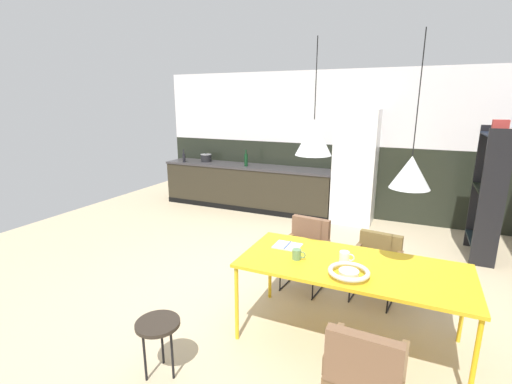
{
  "coord_description": "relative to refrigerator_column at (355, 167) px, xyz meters",
  "views": [
    {
      "loc": [
        1.67,
        -3.35,
        2.14
      ],
      "look_at": [
        -0.28,
        0.95,
        0.94
      ],
      "focal_mm": 25.27,
      "sensor_mm": 36.0,
      "label": 1
    }
  ],
  "objects": [
    {
      "name": "kitchen_counter",
      "position": [
        -2.13,
        -0.0,
        -0.56
      ],
      "size": [
        3.53,
        0.63,
        0.88
      ],
      "color": "#2D281C",
      "rests_on": "ground"
    },
    {
      "name": "cooking_pot",
      "position": [
        -3.12,
        0.06,
        -0.04
      ],
      "size": [
        0.23,
        0.23,
        0.18
      ],
      "color": "black",
      "rests_on": "kitchen_counter"
    },
    {
      "name": "mug_white_ceramic",
      "position": [
        0.09,
        -3.55,
        -0.2
      ],
      "size": [
        0.13,
        0.08,
        0.09
      ],
      "color": "#5B8456",
      "rests_on": "dining_table"
    },
    {
      "name": "armchair_near_window",
      "position": [
        0.82,
        -4.36,
        -0.51
      ],
      "size": [
        0.5,
        0.49,
        0.79
      ],
      "rotation": [
        0.0,
        0.0,
        -0.03
      ],
      "color": "brown",
      "rests_on": "ground"
    },
    {
      "name": "armchair_facing_counter",
      "position": [
        -0.09,
        -2.63,
        -0.49
      ],
      "size": [
        0.53,
        0.52,
        0.81
      ],
      "rotation": [
        0.0,
        0.0,
        3.04
      ],
      "color": "brown",
      "rests_on": "ground"
    },
    {
      "name": "pendant_lamp_over_table_near",
      "position": [
        0.18,
        -3.45,
        0.84
      ],
      "size": [
        0.31,
        0.31,
        0.95
      ],
      "color": "black"
    },
    {
      "name": "dining_table",
      "position": [
        0.57,
        -3.46,
        -0.29
      ],
      "size": [
        1.95,
        0.88,
        0.76
      ],
      "color": "gold",
      "rests_on": "ground"
    },
    {
      "name": "bottle_spice_small",
      "position": [
        -3.5,
        -0.2,
        -0.02
      ],
      "size": [
        0.06,
        0.06,
        0.27
      ],
      "color": "black",
      "rests_on": "kitchen_counter"
    },
    {
      "name": "refrigerator_column",
      "position": [
        0.0,
        0.0,
        0.0
      ],
      "size": [
        0.71,
        0.6,
        2.01
      ],
      "primitive_type": "cube",
      "color": "silver",
      "rests_on": "ground"
    },
    {
      "name": "ground_plane",
      "position": [
        -0.67,
        -3.08,
        -1.0
      ],
      "size": [
        9.1,
        9.1,
        0.0
      ],
      "primitive_type": "plane",
      "color": "tan"
    },
    {
      "name": "open_shelf_unit",
      "position": [
        1.91,
        -0.83,
        -0.01
      ],
      "size": [
        0.3,
        0.76,
        1.91
      ],
      "rotation": [
        0.0,
        0.0,
        -1.57
      ],
      "color": "black",
      "rests_on": "ground"
    },
    {
      "name": "armchair_far_side",
      "position": [
        0.7,
        -2.56,
        -0.54
      ],
      "size": [
        0.54,
        0.53,
        0.72
      ],
      "rotation": [
        0.0,
        0.0,
        3.01
      ],
      "color": "brown",
      "rests_on": "ground"
    },
    {
      "name": "pendant_lamp_over_table_far",
      "position": [
        0.96,
        -3.48,
        0.61
      ],
      "size": [
        0.3,
        0.3,
        1.16
      ],
      "color": "black"
    },
    {
      "name": "open_book",
      "position": [
        -0.08,
        -3.31,
        -0.24
      ],
      "size": [
        0.26,
        0.21,
        0.02
      ],
      "color": "white",
      "rests_on": "dining_table"
    },
    {
      "name": "back_wall_splashback_dark",
      "position": [
        -0.67,
        0.36,
        -0.33
      ],
      "size": [
        6.71,
        0.12,
        1.34
      ],
      "primitive_type": "cube",
      "color": "black",
      "rests_on": "ground"
    },
    {
      "name": "mug_glass_clear",
      "position": [
        0.5,
        -3.44,
        -0.2
      ],
      "size": [
        0.13,
        0.09,
        0.1
      ],
      "color": "white",
      "rests_on": "dining_table"
    },
    {
      "name": "side_stool",
      "position": [
        -0.72,
        -4.5,
        -0.58
      ],
      "size": [
        0.35,
        0.35,
        0.47
      ],
      "color": "#2D261E",
      "rests_on": "ground"
    },
    {
      "name": "fruit_bowl",
      "position": [
        0.58,
        -3.7,
        -0.2
      ],
      "size": [
        0.33,
        0.33,
        0.07
      ],
      "color": "silver",
      "rests_on": "dining_table"
    },
    {
      "name": "bottle_vinegar_dark",
      "position": [
        -2.1,
        -0.1,
        0.01
      ],
      "size": [
        0.07,
        0.07,
        0.33
      ],
      "color": "#0F3319",
      "rests_on": "kitchen_counter"
    },
    {
      "name": "back_wall_panel_upper",
      "position": [
        -0.67,
        0.36,
        1.01
      ],
      "size": [
        6.71,
        0.12,
        1.34
      ],
      "primitive_type": "cube",
      "color": "silver",
      "rests_on": "back_wall_splashback_dark"
    }
  ]
}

